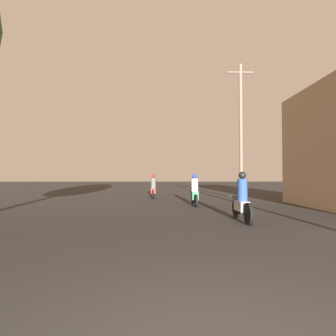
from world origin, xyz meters
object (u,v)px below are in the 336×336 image
at_px(motorcycle_silver, 242,202).
at_px(motorcycle_red, 153,188).
at_px(motorcycle_green, 194,193).
at_px(utility_pole_far, 241,129).

distance_m(motorcycle_silver, motorcycle_red, 9.45).
xyz_separation_m(motorcycle_silver, motorcycle_green, (-1.00, 4.49, -0.02)).
bearing_deg(motorcycle_green, motorcycle_red, 124.20).
distance_m(motorcycle_silver, motorcycle_green, 4.60).
relative_size(motorcycle_green, motorcycle_red, 0.93).
height_order(motorcycle_silver, motorcycle_green, motorcycle_silver).
bearing_deg(motorcycle_red, motorcycle_silver, -68.94).
bearing_deg(motorcycle_red, motorcycle_green, -62.24).
bearing_deg(motorcycle_silver, motorcycle_red, 117.76).
xyz_separation_m(motorcycle_silver, utility_pole_far, (2.24, 7.43, 3.71)).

